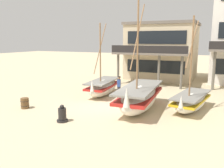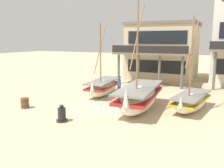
{
  "view_description": "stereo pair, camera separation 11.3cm",
  "coord_description": "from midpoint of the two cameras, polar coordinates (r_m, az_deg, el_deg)",
  "views": [
    {
      "loc": [
        6.91,
        -13.81,
        4.49
      ],
      "look_at": [
        0.0,
        1.0,
        1.4
      ],
      "focal_mm": 37.79,
      "sensor_mm": 36.0,
      "label": 1
    },
    {
      "loc": [
        7.01,
        -13.77,
        4.49
      ],
      "look_at": [
        0.0,
        1.0,
        1.4
      ],
      "focal_mm": 37.79,
      "sensor_mm": 36.0,
      "label": 2
    }
  ],
  "objects": [
    {
      "name": "ground_plane",
      "position": [
        16.08,
        -1.71,
        -5.51
      ],
      "size": [
        120.0,
        120.0,
        0.0
      ],
      "primitive_type": "plane",
      "color": "#CCB78E"
    },
    {
      "name": "fishing_boat_far_right",
      "position": [
        16.0,
        18.38,
        -3.92
      ],
      "size": [
        2.2,
        4.52,
        5.87
      ],
      "color": "silver",
      "rests_on": "ground"
    },
    {
      "name": "capstan_winch",
      "position": [
        13.46,
        -12.18,
        -7.31
      ],
      "size": [
        0.63,
        0.63,
        0.97
      ],
      "color": "black",
      "rests_on": "ground"
    },
    {
      "name": "fishing_boat_near_left",
      "position": [
        19.24,
        -2.32,
        -0.66
      ],
      "size": [
        1.98,
        4.64,
        5.77
      ],
      "color": "silver",
      "rests_on": "ground"
    },
    {
      "name": "fisherman_by_hull",
      "position": [
        18.4,
        1.5,
        -0.76
      ],
      "size": [
        0.29,
        0.4,
        1.68
      ],
      "color": "#33333D",
      "rests_on": "ground"
    },
    {
      "name": "fishing_boat_centre_large",
      "position": [
        15.23,
        6.44,
        -3.15
      ],
      "size": [
        2.36,
        5.94,
        7.57
      ],
      "color": "silver",
      "rests_on": "ground"
    },
    {
      "name": "harbor_building_main",
      "position": [
        28.38,
        11.94,
        7.86
      ],
      "size": [
        7.67,
        9.52,
        6.38
      ],
      "color": "beige",
      "rests_on": "ground"
    },
    {
      "name": "wooden_barrel",
      "position": [
        16.67,
        -20.52,
        -4.37
      ],
      "size": [
        0.56,
        0.56,
        0.7
      ],
      "color": "brown",
      "rests_on": "ground"
    }
  ]
}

